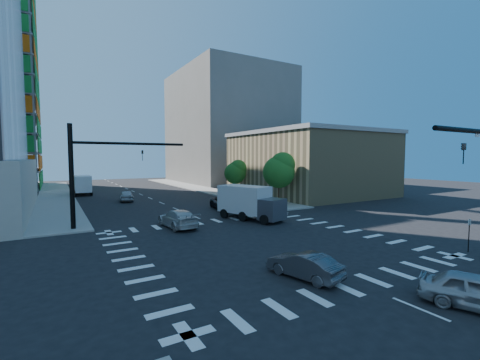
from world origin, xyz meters
TOP-DOWN VIEW (x-y plane):
  - ground at (0.00, 0.00)m, footprint 160.00×160.00m
  - road_markings at (0.00, 0.00)m, footprint 20.00×20.00m
  - sidewalk_ne at (12.50, 40.00)m, footprint 5.00×60.00m
  - sidewalk_nw at (-12.50, 40.00)m, footprint 5.00×60.00m
  - commercial_building at (25.00, 22.00)m, footprint 20.50×22.50m
  - bg_building_ne at (27.00, 55.00)m, footprint 24.00×30.00m
  - signal_mast_nw at (-10.00, 11.50)m, footprint 10.20×0.40m
  - tree_south at (12.63, 13.90)m, footprint 4.16×4.16m
  - tree_north at (12.93, 25.90)m, footprint 3.54×3.52m
  - no_parking_sign at (10.70, -9.00)m, footprint 0.30×0.06m
  - car_nb_near at (2.02, -13.25)m, footprint 3.27×4.69m
  - car_nb_far at (5.01, 14.84)m, footprint 3.57×5.94m
  - car_sb_near at (-3.30, 8.14)m, footprint 2.50×5.56m
  - car_sb_mid at (-3.80, 28.36)m, footprint 2.55×4.77m
  - car_sb_cross at (-1.78, -6.93)m, footprint 2.35×4.30m
  - box_truck_near at (4.34, 7.63)m, footprint 4.65×6.96m
  - box_truck_far at (-8.50, 40.94)m, footprint 2.84×6.27m

SIDE VIEW (x-z plane):
  - ground at x=0.00m, z-range 0.00..0.00m
  - road_markings at x=0.00m, z-range 0.00..0.01m
  - sidewalk_ne at x=12.50m, z-range 0.00..0.15m
  - sidewalk_nw at x=-12.50m, z-range 0.00..0.15m
  - car_sb_cross at x=-1.78m, z-range 0.00..1.34m
  - car_nb_near at x=2.02m, z-range 0.00..1.48m
  - car_sb_mid at x=-3.80m, z-range 0.00..1.54m
  - car_nb_far at x=5.01m, z-range 0.00..1.54m
  - car_sb_near at x=-3.30m, z-range 0.00..1.58m
  - no_parking_sign at x=10.70m, z-range 0.28..2.48m
  - box_truck_far at x=-8.50m, z-range -0.19..3.06m
  - box_truck_near at x=4.34m, z-range -0.19..3.17m
  - tree_north at x=12.93m, z-range 1.10..6.88m
  - tree_south at x=12.63m, z-range 1.27..8.10m
  - commercial_building at x=25.00m, z-range 0.01..10.61m
  - signal_mast_nw at x=-10.00m, z-range 0.99..9.99m
  - bg_building_ne at x=27.00m, z-range 0.00..28.00m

